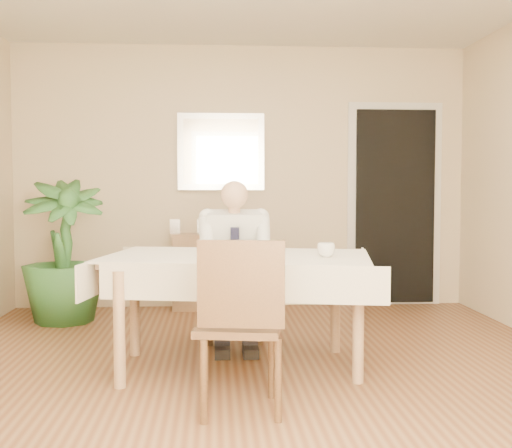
{
  "coord_description": "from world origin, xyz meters",
  "views": [
    {
      "loc": [
        -0.28,
        -3.93,
        1.2
      ],
      "look_at": [
        0.0,
        0.35,
        0.95
      ],
      "focal_mm": 45.0,
      "sensor_mm": 36.0,
      "label": 1
    }
  ],
  "objects": [
    {
      "name": "photo_frame_left",
      "position": [
        -0.66,
        2.34,
        0.81
      ],
      "size": [
        0.1,
        0.02,
        0.14
      ],
      "primitive_type": "cube",
      "color": "silver",
      "rests_on": "sideboard"
    },
    {
      "name": "sideboard",
      "position": [
        -0.21,
        2.32,
        0.37
      ],
      "size": [
        0.95,
        0.37,
        0.74
      ],
      "primitive_type": "cube",
      "rotation": [
        0.0,
        0.0,
        -0.06
      ],
      "color": "#987554",
      "rests_on": "ground"
    },
    {
      "name": "food",
      "position": [
        -0.14,
        0.48,
        0.78
      ],
      "size": [
        0.14,
        0.14,
        0.06
      ],
      "primitive_type": "ellipsoid",
      "color": "#9A7147",
      "rests_on": "dining_table"
    },
    {
      "name": "chair_far",
      "position": [
        -0.13,
        1.13,
        0.52
      ],
      "size": [
        0.48,
        0.48,
        0.92
      ],
      "rotation": [
        0.0,
        0.0,
        -0.11
      ],
      "color": "#3E2513",
      "rests_on": "ground"
    },
    {
      "name": "photo_frame_right",
      "position": [
        -0.13,
        2.34,
        0.81
      ],
      "size": [
        0.1,
        0.02,
        0.14
      ],
      "primitive_type": "cube",
      "color": "silver",
      "rests_on": "sideboard"
    },
    {
      "name": "photo_frame_center",
      "position": [
        -0.4,
        2.33,
        0.81
      ],
      "size": [
        0.1,
        0.02,
        0.14
      ],
      "primitive_type": "cube",
      "color": "silver",
      "rests_on": "sideboard"
    },
    {
      "name": "seated_man",
      "position": [
        -0.13,
        0.84,
        0.69
      ],
      "size": [
        0.48,
        0.72,
        1.24
      ],
      "color": "white",
      "rests_on": "ground"
    },
    {
      "name": "knife",
      "position": [
        -0.1,
        0.42,
        0.78
      ],
      "size": [
        0.01,
        0.13,
        0.01
      ],
      "primitive_type": "cylinder",
      "rotation": [
        1.57,
        0.0,
        0.0
      ],
      "color": "silver",
      "rests_on": "dining_table"
    },
    {
      "name": "chair_near",
      "position": [
        -0.15,
        -0.64,
        0.53
      ],
      "size": [
        0.5,
        0.51,
        0.93
      ],
      "rotation": [
        0.0,
        0.0,
        -0.16
      ],
      "color": "#3E2513",
      "rests_on": "ground"
    },
    {
      "name": "window",
      "position": [
        0.0,
        -2.47,
        1.45
      ],
      "size": [
        1.34,
        0.04,
        1.44
      ],
      "color": "beige",
      "rests_on": "room"
    },
    {
      "name": "room",
      "position": [
        0.0,
        0.0,
        1.3
      ],
      "size": [
        5.0,
        5.02,
        2.6
      ],
      "color": "brown",
      "rests_on": "ground"
    },
    {
      "name": "dining_table",
      "position": [
        -0.13,
        0.25,
        0.67
      ],
      "size": [
        1.9,
        1.33,
        0.75
      ],
      "rotation": [
        0.0,
        0.0,
        -0.19
      ],
      "color": "#987554",
      "rests_on": "ground"
    },
    {
      "name": "potted_palm",
      "position": [
        -1.61,
        1.81,
        0.64
      ],
      "size": [
        0.88,
        0.88,
        1.27
      ],
      "primitive_type": "imported",
      "rotation": [
        0.0,
        0.0,
        0.28
      ],
      "color": "#275623",
      "rests_on": "ground"
    },
    {
      "name": "fork",
      "position": [
        -0.18,
        0.42,
        0.78
      ],
      "size": [
        0.01,
        0.13,
        0.01
      ],
      "primitive_type": "cylinder",
      "rotation": [
        1.57,
        0.0,
        0.0
      ],
      "color": "silver",
      "rests_on": "dining_table"
    },
    {
      "name": "doorway",
      "position": [
        1.55,
        2.46,
        1.0
      ],
      "size": [
        0.96,
        0.07,
        2.1
      ],
      "color": "beige",
      "rests_on": "ground"
    },
    {
      "name": "mirror",
      "position": [
        -0.21,
        2.47,
        1.55
      ],
      "size": [
        0.86,
        0.04,
        0.76
      ],
      "color": "silver",
      "rests_on": "room"
    },
    {
      "name": "plate",
      "position": [
        -0.14,
        0.48,
        0.76
      ],
      "size": [
        0.26,
        0.26,
        0.02
      ],
      "primitive_type": "cylinder",
      "color": "white",
      "rests_on": "dining_table"
    },
    {
      "name": "coffee_mug",
      "position": [
        0.43,
        0.1,
        0.8
      ],
      "size": [
        0.11,
        0.11,
        0.09
      ],
      "primitive_type": "imported",
      "rotation": [
        0.0,
        0.0,
        -0.0
      ],
      "color": "white",
      "rests_on": "dining_table"
    }
  ]
}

